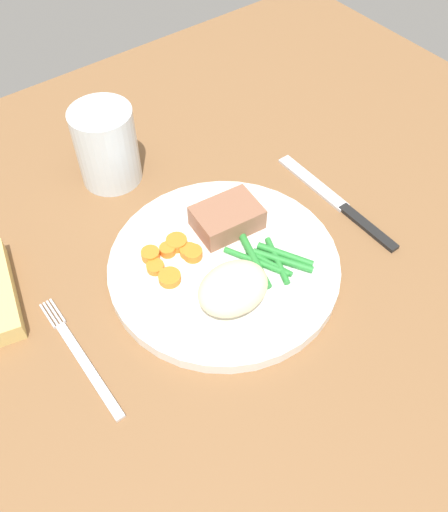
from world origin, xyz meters
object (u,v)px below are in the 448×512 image
object	(u,v)px
fork	(81,357)
water_glass	(107,150)
dinner_plate	(224,266)
knife	(338,203)
meat_portion	(227,218)

from	to	relation	value
fork	water_glass	distance (cm)	27.58
fork	dinner_plate	bearing A→B (deg)	2.30
water_glass	fork	bearing A→B (deg)	-126.41
dinner_plate	knife	bearing A→B (deg)	-0.90
knife	water_glass	bearing A→B (deg)	132.84
dinner_plate	water_glass	xyz separation A→B (cm)	(-2.46, 21.66, 3.75)
fork	water_glass	xyz separation A→B (cm)	(16.16, 21.92, 4.35)
meat_portion	knife	size ratio (longest dim) A/B	0.37
dinner_plate	knife	distance (cm)	18.12
dinner_plate	fork	bearing A→B (deg)	-179.21
dinner_plate	meat_portion	bearing A→B (deg)	49.40
dinner_plate	meat_portion	distance (cm)	5.93
water_glass	knife	bearing A→B (deg)	-46.87
dinner_plate	knife	xyz separation A→B (cm)	(18.10, -0.29, -0.60)
knife	meat_portion	bearing A→B (deg)	162.63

